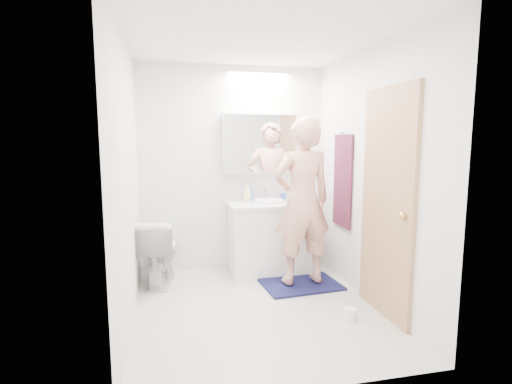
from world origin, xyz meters
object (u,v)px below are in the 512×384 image
object	(u,v)px
medicine_cabinet	(260,143)
soap_bottle_b	(251,194)
toilet_paper_roll	(350,314)
soap_bottle_a	(247,191)
toilet	(159,251)
vanity_cabinet	(269,239)
toothbrush_cup	(283,197)
person	(302,201)

from	to	relation	value
medicine_cabinet	soap_bottle_b	bearing A→B (deg)	-164.97
toilet_paper_roll	soap_bottle_a	bearing A→B (deg)	111.63
medicine_cabinet	toilet	xyz separation A→B (m)	(-1.19, -0.33, -1.14)
vanity_cabinet	soap_bottle_a	world-z (taller)	soap_bottle_a
medicine_cabinet	toothbrush_cup	distance (m)	0.70
toothbrush_cup	soap_bottle_a	bearing A→B (deg)	-178.74
vanity_cabinet	soap_bottle_b	size ratio (longest dim) A/B	5.38
soap_bottle_a	soap_bottle_b	world-z (taller)	soap_bottle_a
vanity_cabinet	toilet	size ratio (longest dim) A/B	1.26
toothbrush_cup	toilet_paper_roll	world-z (taller)	toothbrush_cup
soap_bottle_b	toilet_paper_roll	size ratio (longest dim) A/B	1.52
soap_bottle_b	toothbrush_cup	world-z (taller)	soap_bottle_b
toilet_paper_roll	toilet	bearing A→B (deg)	142.23
toilet	soap_bottle_b	xyz separation A→B (m)	(1.08, 0.30, 0.55)
toilet	soap_bottle_b	bearing A→B (deg)	-154.42
medicine_cabinet	toothbrush_cup	world-z (taller)	medicine_cabinet
vanity_cabinet	person	distance (m)	0.77
medicine_cabinet	toothbrush_cup	xyz separation A→B (m)	(0.28, -0.05, -0.64)
vanity_cabinet	person	bearing A→B (deg)	-67.93
toilet	soap_bottle_b	size ratio (longest dim) A/B	4.28
vanity_cabinet	toothbrush_cup	xyz separation A→B (m)	(0.21, 0.16, 0.47)
soap_bottle_a	medicine_cabinet	bearing A→B (deg)	19.43
vanity_cabinet	soap_bottle_b	distance (m)	0.57
vanity_cabinet	medicine_cabinet	xyz separation A→B (m)	(-0.07, 0.21, 1.11)
person	soap_bottle_a	world-z (taller)	person
soap_bottle_a	soap_bottle_b	bearing A→B (deg)	27.20
soap_bottle_b	toilet_paper_roll	distance (m)	1.85
person	toilet_paper_roll	distance (m)	1.22
vanity_cabinet	soap_bottle_a	bearing A→B (deg)	148.11
medicine_cabinet	soap_bottle_a	distance (m)	0.59
medicine_cabinet	toilet_paper_roll	world-z (taller)	medicine_cabinet
toilet_paper_roll	person	bearing A→B (deg)	100.03
toothbrush_cup	person	bearing A→B (deg)	-90.02
medicine_cabinet	toilet_paper_roll	size ratio (longest dim) A/B	8.00
person	toothbrush_cup	distance (m)	0.69
soap_bottle_a	toilet	bearing A→B (deg)	-165.43
medicine_cabinet	person	distance (m)	0.98
soap_bottle_a	toothbrush_cup	xyz separation A→B (m)	(0.45, 0.01, -0.08)
medicine_cabinet	toilet_paper_roll	bearing A→B (deg)	-74.67
medicine_cabinet	toilet	size ratio (longest dim) A/B	1.23
soap_bottle_b	medicine_cabinet	bearing A→B (deg)	15.03
medicine_cabinet	soap_bottle_b	world-z (taller)	medicine_cabinet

